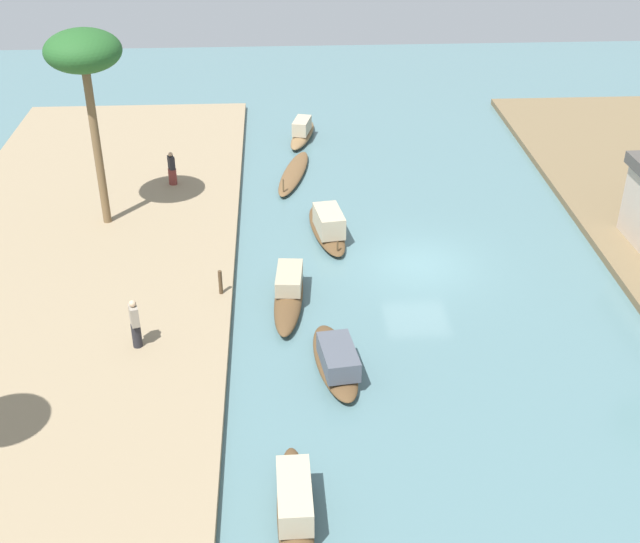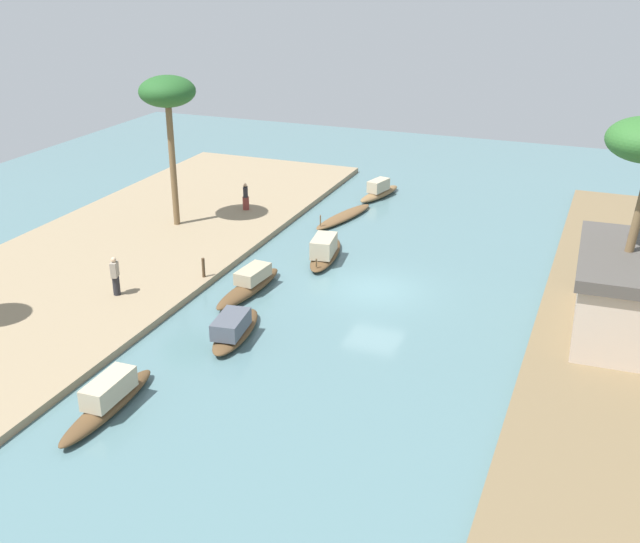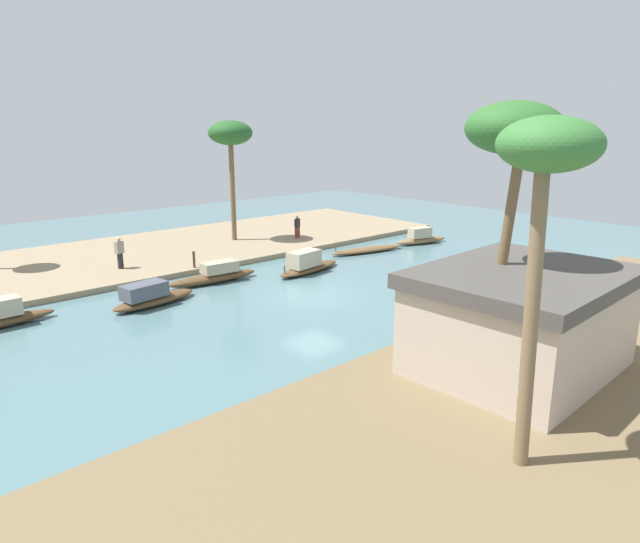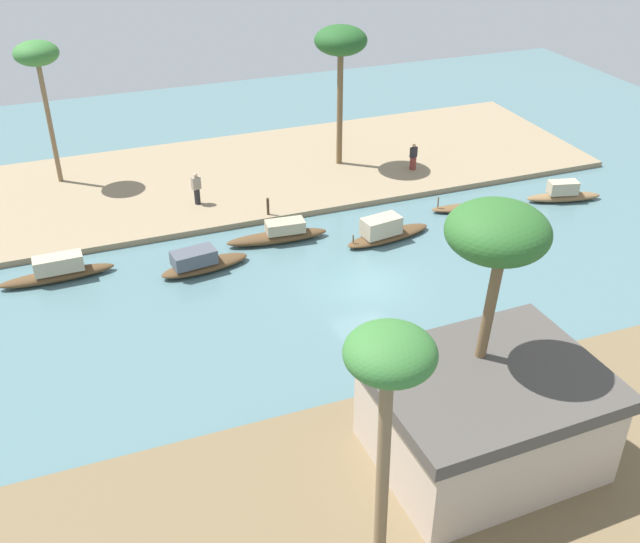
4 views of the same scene
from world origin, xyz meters
The scene contains 15 objects.
river_water centered at (0.00, 0.00, 0.00)m, with size 63.06×63.06×0.00m, color slate.
riverbank_left centered at (0.00, -13.12, 0.15)m, with size 36.82×12.03×0.31m, color #937F60.
riverbank_right centered at (0.00, 13.12, 0.15)m, with size 36.82×12.03×0.31m, color brown.
sampan_with_red_awning centered at (-8.64, -4.62, 0.18)m, with size 5.37×2.10×0.89m.
sampan_with_tall_canopy centered at (6.49, -3.70, 0.43)m, with size 4.23×1.72×1.11m.
sampan_midstream centered at (2.32, -5.08, 0.40)m, with size 5.02×1.40×1.06m.
sampan_upstream_small centered at (-2.54, -3.40, 0.47)m, with size 4.70×1.83×1.27m.
sampan_foreground centered at (-13.38, -4.04, 0.40)m, with size 4.18×1.84×1.13m.
person_on_near_bank centered at (-7.43, -10.13, 0.96)m, with size 0.48×0.48×1.54m.
person_by_mooring centered at (5.22, -10.01, 1.15)m, with size 0.51×0.38×1.74m.
mooring_post centered at (2.13, -7.49, 0.76)m, with size 0.14×0.14×0.91m, color #4C3823.
palm_tree_left_near centered at (-3.78, -12.48, 7.22)m, with size 2.90×2.90×7.91m.
palm_tree_right_tall centered at (0.77, 10.18, 7.62)m, with size 2.94×2.94×8.33m.
palm_tree_right_short centered at (5.69, 13.75, 7.06)m, with size 2.10×2.10×7.81m.
riverside_building centered at (0.97, 11.07, 1.97)m, with size 6.94×5.55×3.27m.
Camera 3 is at (16.76, 19.18, 7.92)m, focal length 31.18 mm.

